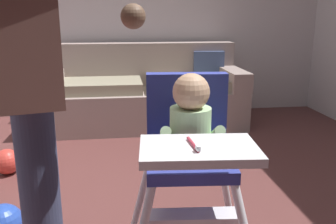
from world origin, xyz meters
The scene contains 6 objects.
wall_far centered at (0.00, 2.55, 1.26)m, with size 5.53×0.06×2.51m, color silver.
couch centered at (0.21, 2.03, 0.33)m, with size 2.10×0.86×0.86m.
high_chair centered at (0.23, -0.45, 0.65)m, with size 0.65×0.76×0.95m.
adult_standing centered at (-0.36, -0.58, 0.93)m, with size 0.59×0.50×1.65m.
toy_ball centered at (-0.92, 0.82, 0.10)m, with size 0.19×0.19×0.19m, color #D13D33.
toy_ball_second centered at (-0.69, -0.09, 0.11)m, with size 0.21×0.21×0.21m, color #284CB7.
Camera 1 is at (-0.05, -1.88, 1.17)m, focal length 39.25 mm.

